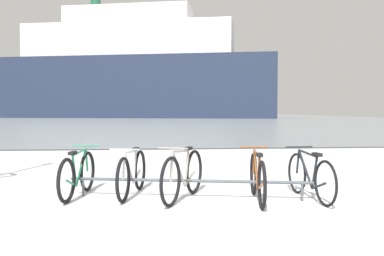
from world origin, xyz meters
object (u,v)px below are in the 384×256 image
Objects in this scene: ferry_ship at (134,72)px; bicycle_1 at (132,173)px; bicycle_0 at (78,174)px; bicycle_3 at (257,178)px; bicycle_2 at (183,175)px; bicycle_4 at (310,176)px.

bicycle_1 is at bearing -87.17° from ferry_ship.
bicycle_1 is (0.86, -0.00, 0.01)m from bicycle_0.
bicycle_2 is at bearing 169.87° from bicycle_3.
bicycle_3 is at bearing -10.13° from bicycle_2.
ferry_ship reaches higher than bicycle_3.
bicycle_2 reaches higher than bicycle_3.
bicycle_3 is 1.03× the size of bicycle_4.
bicycle_0 is at bearing 171.92° from bicycle_4.
bicycle_3 is 69.18m from ferry_ship.
bicycle_1 reaches higher than bicycle_4.
bicycle_1 is 68.49m from ferry_ship.
bicycle_1 is at bearing 169.46° from bicycle_4.
ferry_ship is at bearing 94.40° from bicycle_3.
bicycle_3 is at bearing -175.68° from bicycle_4.
bicycle_2 is 1.13m from bicycle_3.
bicycle_1 is at bearing 154.70° from bicycle_2.
bicycle_1 is 0.89m from bicycle_2.
bicycle_1 is 1.00× the size of bicycle_3.
ferry_ship reaches higher than bicycle_1.
bicycle_2 is 0.03× the size of ferry_ship.
bicycle_1 reaches higher than bicycle_3.
bicycle_4 is at bearing -10.54° from bicycle_1.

